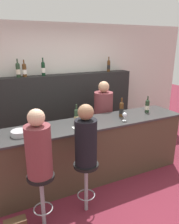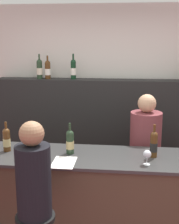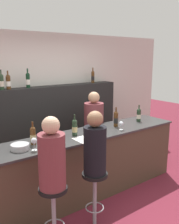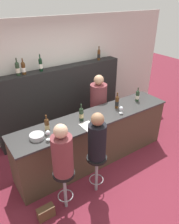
# 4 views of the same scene
# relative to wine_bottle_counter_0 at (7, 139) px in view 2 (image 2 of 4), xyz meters

# --- Properties ---
(wall_back) EXTENTS (6.40, 0.05, 2.60)m
(wall_back) POSITION_rel_wine_bottle_counter_0_xyz_m (0.93, 1.47, 0.18)
(wall_back) COLOR beige
(wall_back) RESTS_ON ground_plane
(bar_counter) EXTENTS (3.18, 0.66, 1.00)m
(bar_counter) POSITION_rel_wine_bottle_counter_0_xyz_m (0.93, -0.04, -0.62)
(bar_counter) COLOR #473828
(bar_counter) RESTS_ON ground_plane
(back_bar_cabinet) EXTENTS (2.98, 0.28, 1.60)m
(back_bar_cabinet) POSITION_rel_wine_bottle_counter_0_xyz_m (0.93, 1.24, -0.32)
(back_bar_cabinet) COLOR black
(back_bar_cabinet) RESTS_ON ground_plane
(wine_bottle_counter_0) EXTENTS (0.08, 0.08, 0.31)m
(wine_bottle_counter_0) POSITION_rel_wine_bottle_counter_0_xyz_m (0.00, 0.00, 0.00)
(wine_bottle_counter_0) COLOR #4C2D14
(wine_bottle_counter_0) RESTS_ON bar_counter
(wine_bottle_counter_1) EXTENTS (0.08, 0.08, 0.32)m
(wine_bottle_counter_1) POSITION_rel_wine_bottle_counter_0_xyz_m (0.66, 0.00, -0.00)
(wine_bottle_counter_1) COLOR #233823
(wine_bottle_counter_1) RESTS_ON bar_counter
(wine_bottle_counter_2) EXTENTS (0.07, 0.07, 0.33)m
(wine_bottle_counter_2) POSITION_rel_wine_bottle_counter_0_xyz_m (1.48, 0.00, 0.01)
(wine_bottle_counter_2) COLOR #4C2D14
(wine_bottle_counter_2) RESTS_ON bar_counter
(wine_bottle_backbar_0) EXTENTS (0.08, 0.08, 0.34)m
(wine_bottle_backbar_0) POSITION_rel_wine_bottle_counter_0_xyz_m (0.03, 1.24, 0.61)
(wine_bottle_backbar_0) COLOR #233823
(wine_bottle_backbar_0) RESTS_ON back_bar_cabinet
(wine_bottle_backbar_1) EXTENTS (0.08, 0.08, 0.31)m
(wine_bottle_backbar_1) POSITION_rel_wine_bottle_counter_0_xyz_m (0.14, 1.24, 0.60)
(wine_bottle_backbar_1) COLOR #4C2D14
(wine_bottle_backbar_1) RESTS_ON back_bar_cabinet
(wine_bottle_backbar_2) EXTENTS (0.07, 0.07, 0.34)m
(wine_bottle_backbar_2) POSITION_rel_wine_bottle_counter_0_xyz_m (0.50, 1.24, 0.61)
(wine_bottle_backbar_2) COLOR black
(wine_bottle_backbar_2) RESTS_ON back_bar_cabinet
(wine_glass_1) EXTENTS (0.07, 0.07, 0.14)m
(wine_glass_1) POSITION_rel_wine_bottle_counter_0_xyz_m (1.41, -0.21, -0.03)
(wine_glass_1) COLOR silver
(wine_glass_1) RESTS_ON bar_counter
(tasting_menu) EXTENTS (0.21, 0.30, 0.00)m
(tasting_menu) POSITION_rel_wine_bottle_counter_0_xyz_m (0.64, -0.25, -0.12)
(tasting_menu) COLOR white
(tasting_menu) RESTS_ON bar_counter
(guest_seated_right) EXTENTS (0.28, 0.28, 0.79)m
(guest_seated_right) POSITION_rel_wine_bottle_counter_0_xyz_m (0.49, -0.71, -0.05)
(guest_seated_right) COLOR black
(guest_seated_right) RESTS_ON bar_stool_right
(bartender) EXTENTS (0.36, 0.36, 1.53)m
(bartender) POSITION_rel_wine_bottle_counter_0_xyz_m (1.44, 0.55, -0.43)
(bartender) COLOR brown
(bartender) RESTS_ON ground_plane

